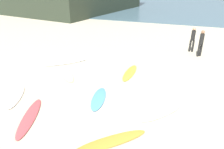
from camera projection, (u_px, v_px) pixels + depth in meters
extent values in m
plane|color=beige|center=(123.00, 111.00, 8.29)|extent=(120.00, 120.00, 0.00)
cube|color=slate|center=(183.00, 7.00, 41.67)|extent=(120.00, 40.00, 0.08)
ellipsoid|color=silver|center=(16.00, 97.00, 9.22)|extent=(1.42, 2.04, 0.07)
ellipsoid|color=white|center=(179.00, 144.00, 6.52)|extent=(1.74, 2.29, 0.06)
ellipsoid|color=yellow|center=(130.00, 73.00, 11.62)|extent=(0.57, 2.36, 0.09)
ellipsoid|color=#5197DA|center=(99.00, 98.00, 9.05)|extent=(1.03, 2.07, 0.09)
ellipsoid|color=orange|center=(111.00, 141.00, 6.65)|extent=(2.17, 2.13, 0.06)
ellipsoid|color=#DA4D51|center=(30.00, 117.00, 7.83)|extent=(1.49, 2.56, 0.08)
ellipsoid|color=white|center=(67.00, 62.00, 13.12)|extent=(2.16, 2.21, 0.08)
ellipsoid|color=#F6EEC4|center=(66.00, 73.00, 11.53)|extent=(2.10, 2.09, 0.08)
ellipsoid|color=white|center=(161.00, 112.00, 8.13)|extent=(1.71, 2.06, 0.07)
cylinder|color=black|center=(190.00, 46.00, 15.11)|extent=(0.14, 0.14, 0.86)
cylinder|color=black|center=(193.00, 46.00, 15.04)|extent=(0.14, 0.14, 0.86)
cylinder|color=black|center=(193.00, 35.00, 14.75)|extent=(0.29, 0.29, 0.71)
sphere|color=tan|center=(194.00, 29.00, 14.56)|extent=(0.23, 0.23, 0.23)
cylinder|color=black|center=(198.00, 50.00, 14.11)|extent=(0.14, 0.14, 0.86)
cylinder|color=black|center=(201.00, 50.00, 14.17)|extent=(0.14, 0.14, 0.86)
cylinder|color=black|center=(202.00, 39.00, 13.81)|extent=(0.39, 0.39, 0.72)
sphere|color=#9E7051|center=(203.00, 32.00, 13.62)|extent=(0.23, 0.23, 0.23)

